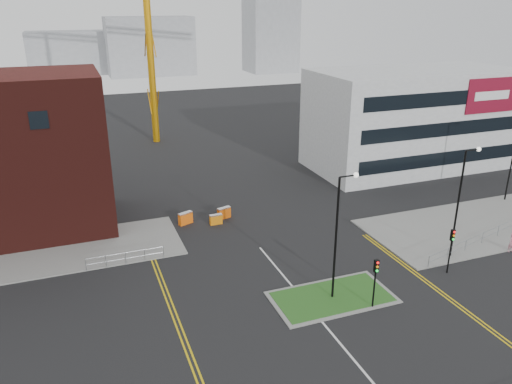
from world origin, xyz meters
TOP-DOWN VIEW (x-y plane):
  - ground at (0.00, 0.00)m, footprint 200.00×200.00m
  - pavement_left at (-20.00, 22.00)m, footprint 28.00×8.00m
  - pavement_right at (22.00, 14.00)m, footprint 24.00×10.00m
  - island_kerb at (2.00, 8.00)m, footprint 8.60×4.60m
  - grass_island at (2.00, 8.00)m, footprint 8.00×4.00m
  - office_block at (26.01, 31.97)m, footprint 25.00×12.20m
  - streetlamp_island at (2.22, 8.00)m, footprint 1.46×0.36m
  - streetlamp_right_near at (14.22, 10.00)m, footprint 1.46×0.36m
  - traffic_light_island at (4.00, 5.98)m, footprint 0.28×0.33m
  - traffic_light_right at (12.00, 7.98)m, footprint 0.28×0.33m
  - railing_left at (-11.00, 18.00)m, footprint 6.05×0.05m
  - railing_right at (20.50, 11.50)m, footprint 19.05×5.05m
  - centre_line at (0.00, 2.00)m, footprint 0.15×30.00m
  - yellow_left_a at (-9.00, 10.00)m, footprint 0.12×24.00m
  - yellow_left_b at (-8.70, 10.00)m, footprint 0.12×24.00m
  - yellow_right_a at (9.50, 6.00)m, footprint 0.12×20.00m
  - yellow_right_b at (9.80, 6.00)m, footprint 0.12×20.00m
  - skyline_b at (10.00, 130.00)m, footprint 24.00×12.00m
  - skyline_c at (45.00, 125.00)m, footprint 14.00×12.00m
  - skyline_d at (-8.00, 140.00)m, footprint 30.00×12.00m
  - pedestrian at (19.35, 8.97)m, footprint 0.63×0.44m
  - barrier_left at (-4.77, 24.00)m, footprint 1.44×0.94m
  - barrier_mid at (-2.12, 22.94)m, footprint 1.18×0.43m
  - barrier_right at (-1.00, 24.00)m, footprint 1.39×0.79m

SIDE VIEW (x-z plane):
  - ground at x=0.00m, z-range 0.00..0.00m
  - centre_line at x=0.00m, z-range 0.00..0.01m
  - yellow_left_a at x=-9.00m, z-range 0.00..0.01m
  - yellow_left_b at x=-8.70m, z-range 0.00..0.01m
  - yellow_right_a at x=9.50m, z-range 0.00..0.01m
  - yellow_right_b at x=9.80m, z-range 0.00..0.01m
  - island_kerb at x=2.00m, z-range 0.00..0.08m
  - pavement_left at x=-20.00m, z-range 0.00..0.12m
  - pavement_right at x=22.00m, z-range 0.00..0.12m
  - grass_island at x=2.00m, z-range 0.00..0.12m
  - barrier_mid at x=-2.12m, z-range 0.04..1.03m
  - barrier_right at x=-1.00m, z-range 0.05..1.16m
  - barrier_left at x=-4.77m, z-range 0.05..1.20m
  - railing_left at x=-11.00m, z-range 0.19..1.29m
  - railing_right at x=20.50m, z-range 0.23..1.33m
  - pedestrian at x=19.35m, z-range 0.00..1.63m
  - traffic_light_island at x=4.00m, z-range 0.74..4.39m
  - traffic_light_right at x=12.00m, z-range 0.74..4.39m
  - streetlamp_island at x=2.22m, z-range 0.82..10.00m
  - streetlamp_right_near at x=14.22m, z-range 0.82..10.00m
  - skyline_d at x=-8.00m, z-range 0.00..12.00m
  - office_block at x=26.01m, z-range 0.00..12.00m
  - skyline_b at x=10.00m, z-range 0.00..16.00m
  - skyline_c at x=45.00m, z-range 0.00..28.00m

